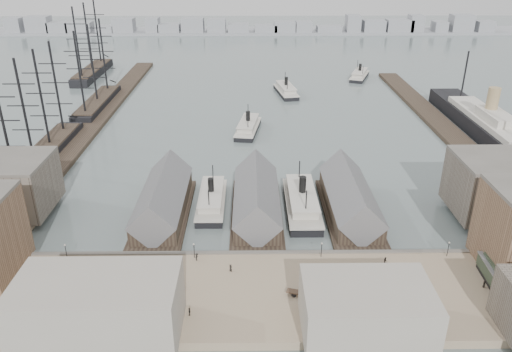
{
  "coord_description": "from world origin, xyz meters",
  "views": [
    {
      "loc": [
        -1.61,
        -105.94,
        69.22
      ],
      "look_at": [
        0.0,
        30.0,
        6.0
      ],
      "focal_mm": 35.0,
      "sensor_mm": 36.0,
      "label": 1
    }
  ],
  "objects_px": {
    "horse_cart_center": "(175,284)",
    "ferry_docked_west": "(212,199)",
    "ocean_steamer": "(488,126)",
    "tram": "(492,273)",
    "horse_cart_right": "(301,290)",
    "horse_cart_left": "(92,269)"
  },
  "relations": [
    {
      "from": "ferry_docked_west",
      "to": "ocean_steamer",
      "type": "relative_size",
      "value": 0.27
    },
    {
      "from": "tram",
      "to": "ferry_docked_west",
      "type": "bearing_deg",
      "value": 152.2
    },
    {
      "from": "horse_cart_right",
      "to": "horse_cart_left",
      "type": "bearing_deg",
      "value": 97.37
    },
    {
      "from": "tram",
      "to": "horse_cart_left",
      "type": "xyz_separation_m",
      "value": [
        -88.54,
        4.26,
        -1.28
      ]
    },
    {
      "from": "horse_cart_left",
      "to": "horse_cart_right",
      "type": "relative_size",
      "value": 0.96
    },
    {
      "from": "ocean_steamer",
      "to": "horse_cart_left",
      "type": "height_order",
      "value": "ocean_steamer"
    },
    {
      "from": "ocean_steamer",
      "to": "ferry_docked_west",
      "type": "bearing_deg",
      "value": -151.55
    },
    {
      "from": "ferry_docked_west",
      "to": "horse_cart_right",
      "type": "relative_size",
      "value": 5.41
    },
    {
      "from": "horse_cart_left",
      "to": "horse_cart_center",
      "type": "distance_m",
      "value": 20.28
    },
    {
      "from": "ferry_docked_west",
      "to": "tram",
      "type": "xyz_separation_m",
      "value": [
        64.07,
        -39.07,
        1.86
      ]
    },
    {
      "from": "horse_cart_center",
      "to": "ferry_docked_west",
      "type": "bearing_deg",
      "value": 20.05
    },
    {
      "from": "horse_cart_left",
      "to": "horse_cart_right",
      "type": "distance_m",
      "value": 47.18
    },
    {
      "from": "ferry_docked_west",
      "to": "tram",
      "type": "height_order",
      "value": "ferry_docked_west"
    },
    {
      "from": "horse_cart_left",
      "to": "horse_cart_center",
      "type": "height_order",
      "value": "horse_cart_center"
    },
    {
      "from": "ocean_steamer",
      "to": "horse_cart_center",
      "type": "xyz_separation_m",
      "value": [
        -110.07,
        -97.59,
        -1.44
      ]
    },
    {
      "from": "ocean_steamer",
      "to": "horse_cart_center",
      "type": "height_order",
      "value": "ocean_steamer"
    },
    {
      "from": "ferry_docked_west",
      "to": "ocean_steamer",
      "type": "xyz_separation_m",
      "value": [
        105.0,
        56.89,
        2.04
      ]
    },
    {
      "from": "horse_cart_left",
      "to": "horse_cart_center",
      "type": "xyz_separation_m",
      "value": [
        19.41,
        -5.88,
        0.02
      ]
    },
    {
      "from": "ferry_docked_west",
      "to": "tram",
      "type": "bearing_deg",
      "value": -31.38
    },
    {
      "from": "horse_cart_left",
      "to": "ocean_steamer",
      "type": "bearing_deg",
      "value": -57.32
    },
    {
      "from": "horse_cart_center",
      "to": "horse_cart_left",
      "type": "bearing_deg",
      "value": 100.28
    },
    {
      "from": "ferry_docked_west",
      "to": "horse_cart_right",
      "type": "xyz_separation_m",
      "value": [
        21.97,
        -43.13,
        0.62
      ]
    }
  ]
}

